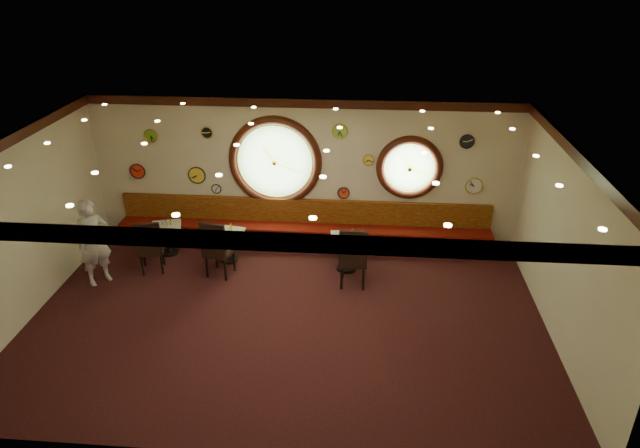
{
  "coord_description": "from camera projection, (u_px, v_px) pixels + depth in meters",
  "views": [
    {
      "loc": [
        1.27,
        -8.21,
        5.92
      ],
      "look_at": [
        0.53,
        0.8,
        1.5
      ],
      "focal_mm": 32.0,
      "sensor_mm": 36.0,
      "label": 1
    }
  ],
  "objects": [
    {
      "name": "banquette_base",
      "position": [
        303.0,
        242.0,
        12.43
      ],
      "size": [
        8.0,
        0.55,
        0.2
      ],
      "primitive_type": "cube",
      "color": "black",
      "rests_on": "floor"
    },
    {
      "name": "wall_clock_1",
      "position": [
        216.0,
        189.0,
        12.31
      ],
      "size": [
        0.2,
        0.03,
        0.2
      ],
      "primitive_type": "cylinder",
      "rotation": [
        1.57,
        0.0,
        0.0
      ],
      "color": "white",
      "rests_on": "wall_back"
    },
    {
      "name": "condiment_c_pepper",
      "position": [
        347.0,
        235.0,
        11.28
      ],
      "size": [
        0.03,
        0.03,
        0.09
      ],
      "primitive_type": "cylinder",
      "color": "silver",
      "rests_on": "table_c"
    },
    {
      "name": "molding_right",
      "position": [
        582.0,
        159.0,
        8.35
      ],
      "size": [
        0.1,
        6.0,
        0.18
      ],
      "primitive_type": "cube",
      "color": "#331209",
      "rests_on": "wall_back"
    },
    {
      "name": "wall_clock_2",
      "position": [
        474.0,
        186.0,
        11.79
      ],
      "size": [
        0.34,
        0.03,
        0.34
      ],
      "primitive_type": "cylinder",
      "rotation": [
        1.57,
        0.0,
        0.0
      ],
      "color": "white",
      "rests_on": "wall_back"
    },
    {
      "name": "wall_front",
      "position": [
        248.0,
        357.0,
        6.65
      ],
      "size": [
        9.0,
        0.02,
        3.2
      ],
      "primitive_type": "cube",
      "color": "beige",
      "rests_on": "floor"
    },
    {
      "name": "porthole_right_ring",
      "position": [
        410.0,
        168.0,
        11.73
      ],
      "size": [
        1.09,
        0.03,
        1.09
      ],
      "primitive_type": "torus",
      "rotation": [
        1.57,
        0.0,
        0.0
      ],
      "color": "gold",
      "rests_on": "wall_back"
    },
    {
      "name": "condiment_c_salt",
      "position": [
        346.0,
        234.0,
        11.32
      ],
      "size": [
        0.03,
        0.03,
        0.09
      ],
      "primitive_type": "cylinder",
      "color": "silver",
      "rests_on": "table_c"
    },
    {
      "name": "porthole_left_frame",
      "position": [
        275.0,
        162.0,
        11.94
      ],
      "size": [
        1.98,
        0.18,
        1.98
      ],
      "primitive_type": "torus",
      "rotation": [
        1.57,
        0.0,
        0.0
      ],
      "color": "#331209",
      "rests_on": "wall_back"
    },
    {
      "name": "porthole_right_frame",
      "position": [
        409.0,
        168.0,
        11.76
      ],
      "size": [
        1.38,
        0.18,
        1.38
      ],
      "primitive_type": "torus",
      "rotation": [
        1.57,
        0.0,
        0.0
      ],
      "color": "#331209",
      "rests_on": "wall_back"
    },
    {
      "name": "wall_back",
      "position": [
        304.0,
        173.0,
        12.02
      ],
      "size": [
        9.0,
        0.02,
        3.2
      ],
      "primitive_type": "cube",
      "color": "beige",
      "rests_on": "floor"
    },
    {
      "name": "wall_clock_4",
      "position": [
        138.0,
        171.0,
        12.28
      ],
      "size": [
        0.32,
        0.03,
        0.32
      ],
      "primitive_type": "cylinder",
      "rotation": [
        1.57,
        0.0,
        0.0
      ],
      "color": "red",
      "rests_on": "wall_back"
    },
    {
      "name": "table_c",
      "position": [
        347.0,
        249.0,
        11.41
      ],
      "size": [
        0.7,
        0.7,
        0.72
      ],
      "color": "black",
      "rests_on": "floor"
    },
    {
      "name": "porthole_left_glass",
      "position": [
        275.0,
        161.0,
        11.95
      ],
      "size": [
        1.66,
        0.02,
        1.66
      ],
      "primitive_type": "cylinder",
      "rotation": [
        1.57,
        0.0,
        0.0
      ],
      "color": "#8BBA6F",
      "rests_on": "wall_back"
    },
    {
      "name": "wall_clock_7",
      "position": [
        344.0,
        193.0,
        12.1
      ],
      "size": [
        0.24,
        0.03,
        0.24
      ],
      "primitive_type": "cylinder",
      "rotation": [
        1.57,
        0.0,
        0.0
      ],
      "color": "red",
      "rests_on": "wall_back"
    },
    {
      "name": "banquette_back",
      "position": [
        304.0,
        211.0,
        12.34
      ],
      "size": [
        8.0,
        0.1,
        0.55
      ],
      "primitive_type": "cube",
      "color": "#5D1107",
      "rests_on": "wall_back"
    },
    {
      "name": "waiter",
      "position": [
        94.0,
        242.0,
        10.8
      ],
      "size": [
        0.72,
        0.75,
        1.72
      ],
      "primitive_type": "imported",
      "rotation": [
        0.0,
        0.0,
        0.86
      ],
      "color": "silver",
      "rests_on": "floor"
    },
    {
      "name": "table_b",
      "position": [
        228.0,
        243.0,
        11.74
      ],
      "size": [
        0.69,
        0.69,
        0.66
      ],
      "color": "black",
      "rests_on": "floor"
    },
    {
      "name": "condiment_a_salt",
      "position": [
        161.0,
        223.0,
        11.93
      ],
      "size": [
        0.03,
        0.03,
        0.09
      ],
      "primitive_type": "cylinder",
      "color": "silver",
      "rests_on": "table_a"
    },
    {
      "name": "porthole_right_glass",
      "position": [
        409.0,
        167.0,
        11.77
      ],
      "size": [
        1.1,
        0.02,
        1.1
      ],
      "primitive_type": "cylinder",
      "rotation": [
        1.57,
        0.0,
        0.0
      ],
      "color": "#8BBA6F",
      "rests_on": "wall_back"
    },
    {
      "name": "banquette_seat",
      "position": [
        303.0,
        232.0,
        12.32
      ],
      "size": [
        8.0,
        0.55,
        0.3
      ],
      "primitive_type": "cube",
      "color": "#580D07",
      "rests_on": "banquette_base"
    },
    {
      "name": "chair_a",
      "position": [
        150.0,
        244.0,
        11.19
      ],
      "size": [
        0.59,
        0.59,
        0.71
      ],
      "rotation": [
        0.0,
        0.0,
        0.26
      ],
      "color": "black",
      "rests_on": "floor"
    },
    {
      "name": "condiment_b_pepper",
      "position": [
        229.0,
        230.0,
        11.62
      ],
      "size": [
        0.03,
        0.03,
        0.09
      ],
      "primitive_type": "cylinder",
      "color": "silver",
      "rests_on": "table_b"
    },
    {
      "name": "wall_clock_3",
      "position": [
        340.0,
        131.0,
        11.52
      ],
      "size": [
        0.3,
        0.03,
        0.3
      ],
      "primitive_type": "cylinder",
      "rotation": [
        1.57,
        0.0,
        0.0
      ],
      "color": "#96D642",
      "rests_on": "wall_back"
    },
    {
      "name": "floor",
      "position": [
        287.0,
        319.0,
        10.04
      ],
      "size": [
        9.0,
        6.0,
        0.0
      ],
      "primitive_type": "cube",
      "color": "black",
      "rests_on": "ground"
    },
    {
      "name": "molding_left",
      "position": [
        3.0,
        143.0,
        9.0
      ],
      "size": [
        0.1,
        6.0,
        0.18
      ],
      "primitive_type": "cube",
      "color": "#331209",
      "rests_on": "wall_back"
    },
    {
      "name": "condiment_a_bottle",
      "position": [
        170.0,
        222.0,
        11.9
      ],
      "size": [
        0.04,
        0.04,
        0.14
      ],
      "primitive_type": "cylinder",
      "color": "gold",
      "rests_on": "table_a"
    },
    {
      "name": "wall_clock_5",
      "position": [
        368.0,
        160.0,
        11.74
      ],
      "size": [
        0.22,
        0.03,
        0.22
      ],
      "primitive_type": "cylinder",
      "rotation": [
        1.57,
        0.0,
        0.0
      ],
      "color": "#E1C64B",
      "rests_on": "wall_back"
    },
    {
      "name": "condiment_c_bottle",
      "position": [
        353.0,
        233.0,
        11.3
      ],
      "size": [
        0.05,
        0.05,
        0.16
      ],
      "primitive_type": "cylinder",
      "color": "gold",
      "rests_on": "table_c"
    },
    {
      "name": "molding_front",
      "position": [
        242.0,
        241.0,
        6.03
      ],
      "size": [
        9.0,
        0.1,
        0.18
      ],
      "primitive_type": "cube",
      "color": "#331209",
      "rests_on": "wall_back"
    },
    {
      "name": "condiment_a_pepper",
      "position": [
        167.0,
        223.0,
        11.91
      ],
      "size": [
        0.04,
        0.04,
        0.11
      ],
      "primitive_type": "cylinder",
      "color": "#BBBCC0",
      "rests_on": "table_a"
    },
    {
      "name": "wall_left",
      "position": [
        22.0,
        229.0,
        9.67
      ],
      "size": [
        0.02,
        6.0,
        3.2
      ],
      "primitive_type": "cube",
      "color": "beige",
      "rests_on": "floor"
    },
    {
      "name": "porthole_left_ring",
      "position": [
        275.0,
        162.0,
        11.91
      ],
      "size": [
        1.61,
        0.03,
        1.61
      ],
      "primitive_type": "torus",
      "rotation": [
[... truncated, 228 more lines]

